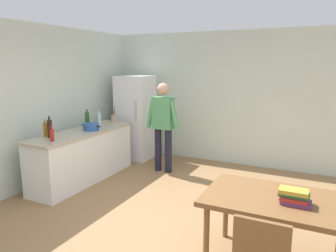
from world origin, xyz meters
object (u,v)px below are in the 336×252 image
Objects in this scene: refrigerator at (136,118)px; bottle_wine_dark at (50,129)px; cooking_pot at (91,127)px; bottle_sauce_red at (52,135)px; bottle_oil_amber at (45,129)px; dining_table at (276,205)px; bottle_wine_green at (87,120)px; utensil_jar at (114,118)px; bottle_water_clear at (99,120)px; book_stack at (294,197)px; person at (163,121)px.

refrigerator is 5.29× the size of bottle_wine_dark.
bottle_sauce_red is (0.01, -0.90, 0.04)m from cooking_pot.
dining_table is at bearing -7.73° from bottle_oil_amber.
refrigerator is 5.29× the size of bottle_wine_green.
utensil_jar is at bearing 97.27° from cooking_pot.
bottle_wine_dark is at bearing -96.76° from bottle_water_clear.
dining_table is 3.67m from bottle_oil_amber.
bottle_sauce_red is at bearing 173.56° from book_stack.
bottle_wine_dark is at bearing -10.52° from bottle_oil_amber.
book_stack is (2.51, -2.23, -0.16)m from person.
utensil_jar is (-0.11, 0.83, 0.02)m from cooking_pot.
utensil_jar is at bearing -98.69° from refrigerator.
book_stack is (3.45, -0.39, -0.17)m from bottle_sauce_red.
bottle_sauce_red is at bearing -28.83° from bottle_oil_amber.
bottle_water_clear is at bearing 76.50° from bottle_oil_amber.
refrigerator is 2.23m from bottle_oil_amber.
cooking_pot is 0.79m from bottle_oil_amber.
refrigerator is at bearing 81.78° from bottle_oil_amber.
bottle_wine_green reaches higher than bottle_oil_amber.
bottle_water_clear is 3.89m from book_stack.
bottle_wine_dark is (-0.21, 0.16, 0.05)m from bottle_sauce_red.
person is at bearing 137.59° from dining_table.
refrigerator is 4.44m from book_stack.
utensil_jar is 4.15m from book_stack.
person reaches higher than dining_table.
bottle_oil_amber is (-0.25, -1.05, -0.01)m from bottle_water_clear.
bottle_wine_dark is at bearing -94.99° from refrigerator.
bottle_water_clear reaches higher than cooking_pot.
dining_table is 3.32m from bottle_sauce_red.
refrigerator reaches higher than bottle_wine_green.
person reaches higher than bottle_sauce_red.
person reaches higher than utensil_jar.
refrigerator reaches higher than utensil_jar.
refrigerator is at bearing 86.64° from bottle_water_clear.
person reaches higher than bottle_wine_green.
utensil_jar is (-0.10, -0.66, 0.08)m from refrigerator.
person is at bearing 55.70° from bottle_wine_dark.
cooking_pot is 0.78m from bottle_wine_dark.
utensil_jar is at bearing 149.00° from dining_table.
person is 5.00× the size of bottle_wine_green.
refrigerator reaches higher than bottle_sauce_red.
person is 2.06m from bottle_sauce_red.
bottle_wine_dark is (-0.09, -1.58, 0.07)m from utensil_jar.
refrigerator is at bearing 81.31° from utensil_jar.
dining_table is at bearing -24.53° from bottle_water_clear.
bottle_oil_amber is (-3.62, 0.49, 0.34)m from dining_table.
book_stack is (3.46, -1.29, -0.14)m from cooking_pot.
bottle_oil_amber is at bearing -98.02° from utensil_jar.
bottle_wine_green is 1.16× the size of book_stack.
utensil_jar is 1.57m from bottle_oil_amber.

